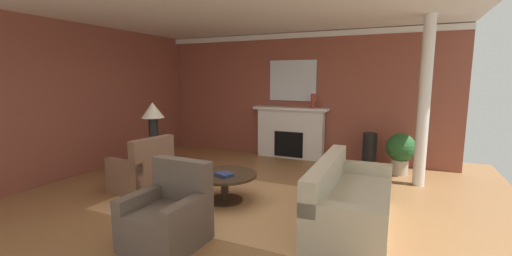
# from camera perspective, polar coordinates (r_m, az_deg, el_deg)

# --- Properties ---
(ground_plane) EXTENTS (8.67, 8.67, 0.00)m
(ground_plane) POSITION_cam_1_polar(r_m,az_deg,el_deg) (5.39, -5.41, -12.27)
(ground_plane) COLOR olive
(wall_fireplace) EXTENTS (7.27, 0.12, 2.97)m
(wall_fireplace) POSITION_cam_1_polar(r_m,az_deg,el_deg) (8.14, 6.29, 5.51)
(wall_fireplace) COLOR brown
(wall_fireplace) RESTS_ON ground_plane
(wall_window) EXTENTS (0.12, 7.21, 2.97)m
(wall_window) POSITION_cam_1_polar(r_m,az_deg,el_deg) (7.54, -27.45, 4.35)
(wall_window) COLOR brown
(wall_window) RESTS_ON ground_plane
(ceiling_panel) EXTENTS (7.27, 7.21, 0.06)m
(ceiling_panel) POSITION_cam_1_polar(r_m,az_deg,el_deg) (5.41, -4.22, 20.12)
(ceiling_panel) COLOR white
(crown_moulding) EXTENTS (7.27, 0.08, 0.12)m
(crown_moulding) POSITION_cam_1_polar(r_m,az_deg,el_deg) (8.11, 6.28, 15.44)
(crown_moulding) COLOR white
(area_rug) EXTENTS (3.42, 2.28, 0.01)m
(area_rug) POSITION_cam_1_polar(r_m,az_deg,el_deg) (5.36, -5.35, -12.32)
(area_rug) COLOR tan
(area_rug) RESTS_ON ground_plane
(fireplace) EXTENTS (1.80, 0.35, 1.22)m
(fireplace) POSITION_cam_1_polar(r_m,az_deg,el_deg) (8.03, 5.89, -1.03)
(fireplace) COLOR white
(fireplace) RESTS_ON ground_plane
(mantel_mirror) EXTENTS (1.15, 0.04, 0.95)m
(mantel_mirror) POSITION_cam_1_polar(r_m,az_deg,el_deg) (8.03, 6.30, 8.08)
(mantel_mirror) COLOR silver
(sofa) EXTENTS (0.95, 2.12, 0.85)m
(sofa) POSITION_cam_1_polar(r_m,az_deg,el_deg) (4.62, 15.61, -12.26)
(sofa) COLOR #BCB299
(sofa) RESTS_ON ground_plane
(armchair_near_window) EXTENTS (0.91, 0.91, 0.95)m
(armchair_near_window) POSITION_cam_1_polar(r_m,az_deg,el_deg) (6.01, -18.87, -7.40)
(armchair_near_window) COLOR brown
(armchair_near_window) RESTS_ON ground_plane
(armchair_facing_fireplace) EXTENTS (0.83, 0.83, 0.95)m
(armchair_facing_fireplace) POSITION_cam_1_polar(r_m,az_deg,el_deg) (4.11, -14.86, -14.73)
(armchair_facing_fireplace) COLOR brown
(armchair_facing_fireplace) RESTS_ON ground_plane
(coffee_table) EXTENTS (1.00, 1.00, 0.45)m
(coffee_table) POSITION_cam_1_polar(r_m,az_deg,el_deg) (5.25, -5.40, -8.96)
(coffee_table) COLOR #3D2D1E
(coffee_table) RESTS_ON ground_plane
(side_table) EXTENTS (0.56, 0.56, 0.70)m
(side_table) POSITION_cam_1_polar(r_m,az_deg,el_deg) (6.87, -16.95, -4.52)
(side_table) COLOR #3D2D1E
(side_table) RESTS_ON ground_plane
(table_lamp) EXTENTS (0.44, 0.44, 0.75)m
(table_lamp) POSITION_cam_1_polar(r_m,az_deg,el_deg) (6.74, -17.26, 2.33)
(table_lamp) COLOR black
(table_lamp) RESTS_ON side_table
(vase_tall_corner) EXTENTS (0.29, 0.29, 0.77)m
(vase_tall_corner) POSITION_cam_1_polar(r_m,az_deg,el_deg) (7.41, 18.84, -3.78)
(vase_tall_corner) COLOR black
(vase_tall_corner) RESTS_ON ground_plane
(vase_mantel_right) EXTENTS (0.10, 0.10, 0.33)m
(vase_mantel_right) POSITION_cam_1_polar(r_m,az_deg,el_deg) (7.73, 9.74, 4.57)
(vase_mantel_right) COLOR #9E3328
(vase_mantel_right) RESTS_ON fireplace
(book_red_cover) EXTENTS (0.29, 0.26, 0.05)m
(book_red_cover) POSITION_cam_1_polar(r_m,az_deg,el_deg) (5.07, -5.45, -7.96)
(book_red_cover) COLOR navy
(book_red_cover) RESTS_ON coffee_table
(potted_plant) EXTENTS (0.56, 0.56, 0.83)m
(potted_plant) POSITION_cam_1_polar(r_m,az_deg,el_deg) (7.21, 23.52, -3.51)
(potted_plant) COLOR #BCB29E
(potted_plant) RESTS_ON ground_plane
(column_white) EXTENTS (0.20, 0.20, 2.97)m
(column_white) POSITION_cam_1_polar(r_m,az_deg,el_deg) (6.50, 26.84, 3.86)
(column_white) COLOR white
(column_white) RESTS_ON ground_plane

